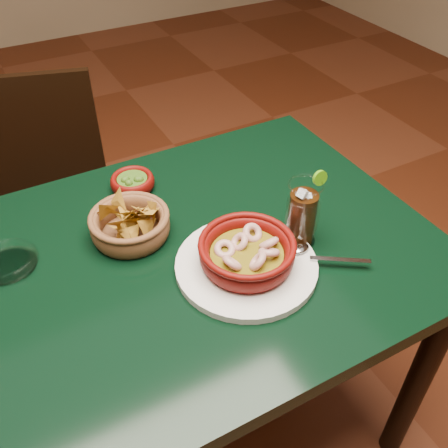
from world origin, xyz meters
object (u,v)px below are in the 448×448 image
shrimp_plate (247,256)px  chip_basket (130,224)px  dining_chair (50,200)px  cola_drink (302,214)px  dining_table (166,291)px

shrimp_plate → chip_basket: chip_basket is taller
dining_chair → shrimp_plate: dining_chair is taller
dining_chair → chip_basket: same height
dining_chair → cola_drink: (0.42, -0.79, 0.35)m
shrimp_plate → chip_basket: (-0.18, 0.21, -0.00)m
shrimp_plate → dining_table: bearing=144.3°
dining_table → shrimp_plate: shrimp_plate is taller
dining_table → chip_basket: 0.17m
cola_drink → chip_basket: bearing=149.2°
dining_table → cola_drink: cola_drink is taller
cola_drink → shrimp_plate: bearing=-172.4°
dining_table → shrimp_plate: 0.23m
chip_basket → cola_drink: bearing=-30.8°
dining_chair → cola_drink: bearing=-61.8°
chip_basket → shrimp_plate: bearing=-50.3°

